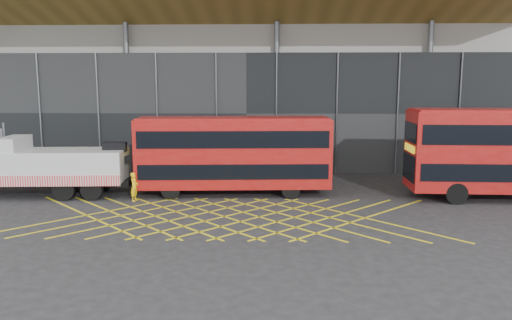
{
  "coord_description": "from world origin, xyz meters",
  "views": [
    {
      "loc": [
        3.86,
        -22.07,
        6.12
      ],
      "look_at": [
        3.0,
        1.5,
        2.4
      ],
      "focal_mm": 35.0,
      "sensor_mm": 36.0,
      "label": 1
    }
  ],
  "objects": [
    {
      "name": "ground_plane",
      "position": [
        0.0,
        0.0,
        0.0
      ],
      "size": [
        120.0,
        120.0,
        0.0
      ],
      "primitive_type": "plane",
      "color": "#242426"
    },
    {
      "name": "road_markings",
      "position": [
        1.6,
        0.0,
        0.01
      ],
      "size": [
        19.96,
        7.16,
        0.01
      ],
      "color": "yellow",
      "rests_on": "ground_plane"
    },
    {
      "name": "construction_building",
      "position": [
        1.92,
        18.4,
        8.98
      ],
      "size": [
        55.0,
        23.97,
        18.0
      ],
      "color": "gray",
      "rests_on": "ground_plane"
    },
    {
      "name": "recovery_truck",
      "position": [
        -9.19,
        3.77,
        1.8
      ],
      "size": [
        11.2,
        3.29,
        3.89
      ],
      "rotation": [
        0.0,
        0.0,
        0.07
      ],
      "color": "black",
      "rests_on": "ground_plane"
    },
    {
      "name": "bus_towed",
      "position": [
        1.66,
        4.57,
        2.35
      ],
      "size": [
        10.54,
        3.11,
        4.23
      ],
      "rotation": [
        0.0,
        0.0,
        0.07
      ],
      "color": "#9E0F0C",
      "rests_on": "ground_plane"
    },
    {
      "name": "worker",
      "position": [
        -3.34,
        2.87,
        0.75
      ],
      "size": [
        0.43,
        0.59,
        1.49
      ],
      "primitive_type": "imported",
      "rotation": [
        0.0,
        0.0,
        1.42
      ],
      "color": "yellow",
      "rests_on": "ground_plane"
    }
  ]
}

